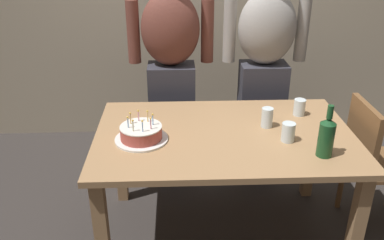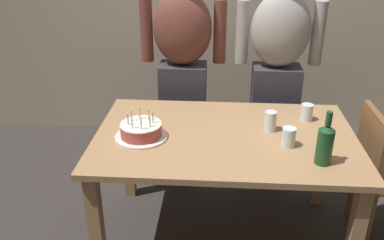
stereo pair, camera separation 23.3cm
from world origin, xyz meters
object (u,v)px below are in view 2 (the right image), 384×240
Objects in this scene: person_man_bearded at (183,70)px; person_woman_cardigan at (277,73)px; birthday_cake at (141,131)px; water_glass_near at (270,121)px; water_glass_side at (307,112)px; dining_chair at (383,168)px; wine_bottle at (325,143)px; water_glass_far at (289,137)px.

person_woman_cardigan is (0.68, 0.00, 0.00)m from person_man_bearded.
birthday_cake is 1.17m from person_woman_cardigan.
birthday_cake is 2.51× the size of water_glass_near.
water_glass_near reaches higher than water_glass_side.
person_woman_cardigan is 0.96m from dining_chair.
wine_bottle reaches higher than water_glass_side.
birthday_cake is 0.82m from water_glass_far.
water_glass_side is at bearing 33.48° from water_glass_near.
water_glass_near is at bearing 89.28° from dining_chair.
birthday_cake reaches higher than water_glass_side.
wine_bottle is at bearing 126.31° from dining_chair.
water_glass_near is at bearing 123.44° from wine_bottle.
birthday_cake is at bearing -162.97° from water_glass_side.
water_glass_side is at bearing 65.16° from water_glass_far.
person_man_bearded reaches higher than water_glass_near.
birthday_cake is at bearing 78.27° from person_man_bearded.
birthday_cake is 1.46m from dining_chair.
water_glass_side is 0.36× the size of wine_bottle.
person_man_bearded is 1.90× the size of dining_chair.
water_glass_near is 0.67m from person_woman_cardigan.
wine_bottle reaches higher than water_glass_far.
person_woman_cardigan is (0.84, 0.80, 0.09)m from birthday_cake.
wine_bottle is (-0.01, -0.51, 0.06)m from water_glass_side.
dining_chair reaches higher than water_glass_far.
water_glass_near is 1.15× the size of water_glass_side.
person_man_bearded is 1.00× the size of person_woman_cardigan.
person_man_bearded is (-0.81, 0.50, 0.08)m from water_glass_side.
water_glass_near is 1.10× the size of water_glass_far.
wine_bottle is 0.17× the size of person_woman_cardigan.
person_man_bearded is at bearing 127.75° from water_glass_far.
water_glass_far is 0.12× the size of dining_chair.
wine_bottle is 0.17× the size of person_man_bearded.
water_glass_near is at bearing 114.06° from water_glass_far.
birthday_cake is at bearing -169.17° from water_glass_near.
birthday_cake is at bearing 95.27° from dining_chair.
water_glass_near is 0.14× the size of dining_chair.
person_man_bearded is (-0.65, 0.84, 0.08)m from water_glass_far.
water_glass_near is at bearing -146.52° from water_glass_side.
birthday_cake is 0.99m from wine_bottle.
wine_bottle is 0.33× the size of dining_chair.
dining_chair is at bearing 36.31° from wine_bottle.
person_man_bearded is 0.68m from person_woman_cardigan.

